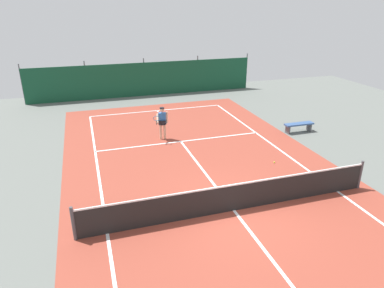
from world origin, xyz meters
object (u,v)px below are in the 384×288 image
tennis_net (235,197)px  tennis_player (162,121)px  courtside_bench (299,125)px  tennis_ball_near_player (274,162)px

tennis_net → tennis_player: size_ratio=6.17×
tennis_net → tennis_player: tennis_player is taller
tennis_net → courtside_bench: size_ratio=6.33×
tennis_player → tennis_ball_near_player: 5.80m
tennis_player → tennis_net: bearing=108.7°
tennis_net → courtside_bench: 8.60m
tennis_ball_near_player → courtside_bench: 4.37m
tennis_net → tennis_player: bearing=96.3°
tennis_player → courtside_bench: (7.08, -1.17, -0.59)m
tennis_net → tennis_player: 7.07m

